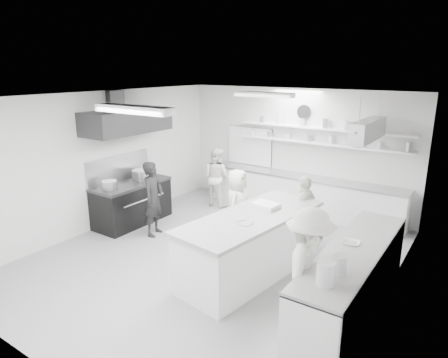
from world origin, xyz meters
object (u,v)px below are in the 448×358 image
Objects in this scene: stove at (132,204)px; back_counter at (299,194)px; right_counter at (352,280)px; cook_stove at (153,199)px; prep_island at (251,246)px; cook_back at (216,177)px.

stove is 4.03m from back_counter.
stove is at bearing 173.48° from right_counter.
back_counter is at bearing -48.70° from cook_stove.
cook_stove reaches higher than prep_island.
prep_island is (3.48, -0.52, 0.06)m from stove.
back_counter is 1.79× the size of prep_island.
cook_back is at bearing 142.55° from prep_island.
back_counter is at bearing 107.55° from prep_island.
right_counter is 5.13m from cook_back.
cook_stove is 1.06× the size of cook_back.
cook_back is at bearing -14.87° from cook_stove.
back_counter is 3.64m from cook_stove.
cook_back reaches higher than back_counter.
prep_island is at bearing 135.48° from cook_back.
cook_stove is at bearing -13.84° from stove.
back_counter is at bearing 43.99° from stove.
right_counter is 4.38m from cook_stove.
stove is 1.18× the size of cook_back.
back_counter is 3.29× the size of cook_back.
right_counter is 2.17× the size of cook_back.
right_counter is (5.25, -0.60, 0.02)m from stove.
stove is 0.65× the size of prep_island.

